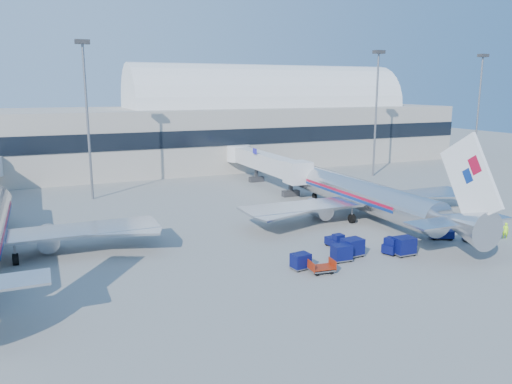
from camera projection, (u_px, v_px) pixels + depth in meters
name	position (u px, v px, depth m)	size (l,w,h in m)	color
ground	(313.00, 238.00, 54.31)	(260.00, 260.00, 0.00)	gray
terminal	(111.00, 132.00, 97.77)	(170.00, 28.15, 21.00)	#B2AA9E
airliner_main	(366.00, 196.00, 61.65)	(32.00, 37.26, 12.07)	silver
jetbridge_near	(262.00, 161.00, 84.14)	(4.40, 27.50, 6.25)	silver
mast_west	(86.00, 97.00, 70.47)	(2.00, 1.20, 22.60)	slate
mast_east	(377.00, 95.00, 89.90)	(2.00, 1.20, 22.60)	slate
mast_far_east	(480.00, 94.00, 99.62)	(2.00, 1.20, 22.60)	slate
barrier_near	(429.00, 214.00, 63.01)	(3.00, 0.55, 0.90)	#9E9E96
barrier_mid	(449.00, 211.00, 64.30)	(3.00, 0.55, 0.90)	#9E9E96
barrier_far	(468.00, 209.00, 65.58)	(3.00, 0.55, 0.90)	#9E9E96
tug_lead	(393.00, 246.00, 49.17)	(2.88, 2.16, 1.68)	#090D45
tug_right	(440.00, 232.00, 53.88)	(2.76, 2.30, 1.61)	#090D45
tug_left	(336.00, 241.00, 50.94)	(1.27, 2.37, 1.51)	#090D45
cart_train_a	(353.00, 247.00, 48.19)	(2.17, 1.74, 1.78)	#090D45
cart_train_b	(341.00, 253.00, 46.87)	(1.88, 1.47, 1.60)	#090D45
cart_train_c	(301.00, 261.00, 44.78)	(1.84, 1.50, 1.48)	#090D45
cart_solo_near	(404.00, 246.00, 48.52)	(2.08, 1.59, 1.82)	#090D45
cart_solo_far	(474.00, 233.00, 52.77)	(2.01, 1.55, 1.75)	#090D45
cart_open_red	(322.00, 268.00, 43.97)	(2.30, 1.72, 0.58)	slate
ramp_worker	(505.00, 230.00, 54.04)	(0.64, 0.42, 1.77)	#A0FF1A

